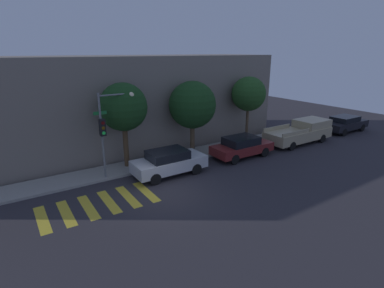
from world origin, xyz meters
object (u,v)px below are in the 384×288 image
(traffic_light_pole, at_px, (109,122))
(pickup_truck, at_px, (301,132))
(tree_far_end, at_px, (249,94))
(tree_midblock, at_px, (192,105))
(sedan_far_end, at_px, (345,123))
(sedan_near_corner, at_px, (169,162))
(sedan_middle, at_px, (242,146))
(tree_near_corner, at_px, (123,107))

(traffic_light_pole, height_order, pickup_truck, traffic_light_pole)
(pickup_truck, height_order, tree_far_end, tree_far_end)
(tree_midblock, bearing_deg, sedan_far_end, -9.11)
(sedan_near_corner, distance_m, tree_far_end, 9.05)
(pickup_truck, bearing_deg, sedan_middle, 180.00)
(sedan_near_corner, bearing_deg, pickup_truck, -0.00)
(traffic_light_pole, relative_size, tree_near_corner, 0.93)
(sedan_middle, bearing_deg, sedan_far_end, 0.00)
(tree_midblock, bearing_deg, sedan_near_corner, -143.31)
(pickup_truck, distance_m, tree_far_end, 5.17)
(sedan_middle, bearing_deg, traffic_light_pole, 171.49)
(sedan_middle, height_order, pickup_truck, pickup_truck)
(tree_far_end, bearing_deg, sedan_near_corner, -164.04)
(tree_near_corner, bearing_deg, sedan_near_corner, -54.82)
(sedan_middle, relative_size, tree_far_end, 0.84)
(sedan_middle, distance_m, tree_near_corner, 8.20)
(sedan_near_corner, bearing_deg, sedan_middle, 0.00)
(traffic_light_pole, xyz_separation_m, pickup_truck, (14.64, -1.27, -2.42))
(tree_midblock, xyz_separation_m, tree_far_end, (5.06, 0.00, 0.35))
(traffic_light_pole, height_order, tree_midblock, tree_midblock)
(pickup_truck, xyz_separation_m, tree_far_end, (-3.56, 2.35, 2.93))
(traffic_light_pole, relative_size, sedan_near_corner, 1.13)
(sedan_middle, xyz_separation_m, sedan_far_end, (12.20, 0.00, -0.00))
(sedan_near_corner, xyz_separation_m, tree_near_corner, (-1.65, 2.35, 2.98))
(tree_midblock, bearing_deg, tree_far_end, 0.00)
(pickup_truck, bearing_deg, sedan_near_corner, 180.00)
(tree_far_end, bearing_deg, tree_midblock, -180.00)
(sedan_far_end, distance_m, tree_near_corner, 19.82)
(traffic_light_pole, xyz_separation_m, tree_near_corner, (1.22, 1.08, 0.49))
(traffic_light_pole, relative_size, sedan_far_end, 1.06)
(traffic_light_pole, height_order, sedan_near_corner, traffic_light_pole)
(sedan_near_corner, relative_size, pickup_truck, 0.74)
(sedan_far_end, bearing_deg, pickup_truck, -180.00)
(tree_near_corner, distance_m, tree_far_end, 9.86)
(sedan_middle, height_order, tree_near_corner, tree_near_corner)
(sedan_far_end, bearing_deg, sedan_near_corner, 180.00)
(sedan_near_corner, relative_size, tree_near_corner, 0.82)
(tree_near_corner, bearing_deg, traffic_light_pole, -138.36)
(sedan_far_end, bearing_deg, traffic_light_pole, 176.49)
(sedan_near_corner, distance_m, sedan_far_end, 17.80)
(sedan_middle, xyz_separation_m, tree_far_end, (2.61, 2.35, 3.05))
(traffic_light_pole, distance_m, tree_midblock, 6.12)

